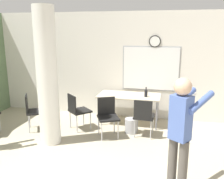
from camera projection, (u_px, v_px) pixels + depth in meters
The scene contains 10 objects.
wall_back at pixel (120, 65), 6.72m from camera, with size 8.00×0.15×2.80m.
support_pillar at pixel (47, 78), 5.01m from camera, with size 0.42×0.42×2.80m.
folding_table at pixel (129, 97), 6.27m from camera, with size 1.54×0.78×0.74m.
bottle_on_table at pixel (146, 93), 6.07m from camera, with size 0.08×0.08×0.24m.
waste_bin at pixel (131, 126), 5.78m from camera, with size 0.28×0.28×0.34m.
chair_table_right at pixel (144, 115), 5.49m from camera, with size 0.46×0.46×0.87m.
chair_near_pillar at pixel (33, 109), 5.87m from camera, with size 0.60×0.60×0.87m.
chair_table_front at pixel (108, 114), 5.53m from camera, with size 0.59×0.59×0.87m.
chair_table_left at pixel (77, 109), 5.89m from camera, with size 0.62×0.62×0.87m.
person_playing_side at pixel (181, 129), 3.40m from camera, with size 0.62×0.70×1.73m.
Camera 1 is at (1.31, -1.50, 2.33)m, focal length 40.00 mm.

